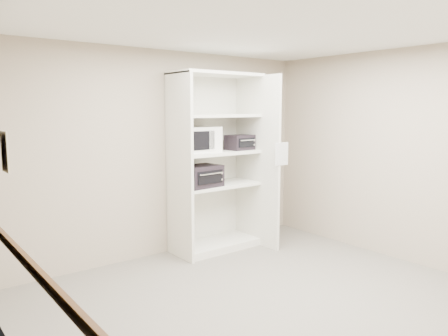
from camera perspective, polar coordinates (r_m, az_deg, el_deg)
floor at (r=4.65m, az=5.73°, el=-17.01°), size 4.50×4.00×0.01m
ceiling at (r=4.29m, az=6.24°, el=17.87°), size 4.50×4.00×0.01m
wall_back at (r=5.86m, az=-7.68°, el=1.87°), size 4.50×0.02×2.70m
wall_left at (r=3.17m, az=-24.91°, el=-3.76°), size 0.02×4.00×2.70m
wall_right at (r=6.03m, az=21.61°, el=1.56°), size 0.02×4.00×2.70m
shelving_unit at (r=6.01m, az=-0.71°, el=-0.02°), size 1.24×0.92×2.42m
microwave at (r=5.81m, az=-3.67°, el=3.74°), size 0.56×0.43×0.34m
toaster_oven_upper at (r=6.14m, az=2.05°, el=3.36°), size 0.38×0.30×0.21m
toaster_oven_lower at (r=5.77m, az=-3.08°, el=-1.06°), size 0.54×0.43×0.28m
paper_sign at (r=5.90m, az=7.56°, el=1.83°), size 0.24×0.01×0.30m
chair_rail at (r=3.29m, az=-24.08°, el=-11.43°), size 0.04×3.98×0.08m
wall_poster at (r=3.61m, az=-26.73°, el=1.94°), size 0.01×0.22×0.31m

